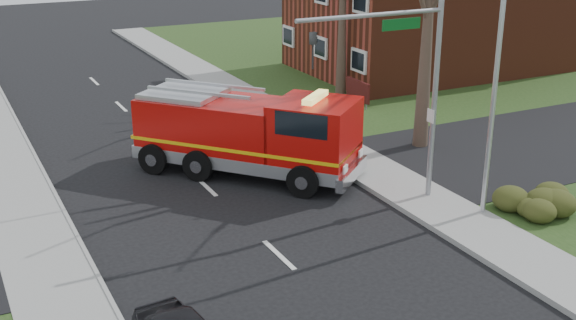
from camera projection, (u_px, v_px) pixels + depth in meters
name	position (u px, v px, depth m)	size (l,w,h in m)	color
ground	(279.00, 255.00, 21.07)	(120.00, 120.00, 0.00)	black
sidewalk_right	(448.00, 214.00, 23.67)	(2.40, 80.00, 0.15)	gray
sidewalk_left	(61.00, 303.00, 18.41)	(2.40, 80.00, 0.15)	gray
brick_building	(432.00, 9.00, 42.99)	(15.40, 10.40, 7.25)	maroon
health_center_sign	(358.00, 91.00, 35.71)	(0.12, 2.00, 1.40)	#451110
hedge_corner	(536.00, 195.00, 23.85)	(2.80, 2.00, 0.90)	#2F3814
traffic_signal_mast	(404.00, 69.00, 22.94)	(5.29, 0.18, 6.80)	gray
streetlight_pole	(494.00, 81.00, 22.13)	(1.48, 0.16, 8.40)	#B7BABF
fire_engine	(249.00, 135.00, 26.87)	(7.53, 8.11, 3.34)	#B10B08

